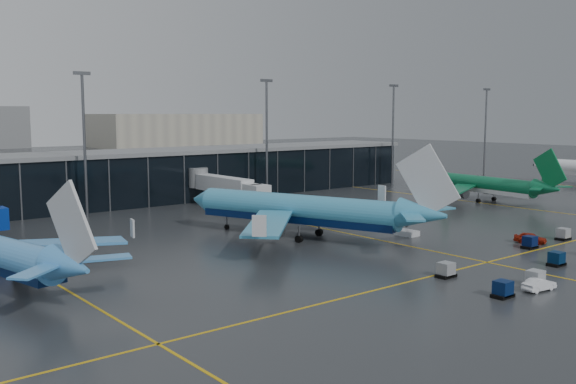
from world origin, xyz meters
TOP-DOWN VIEW (x-y plane):
  - ground at (0.00, 0.00)m, footprint 600.00×600.00m
  - terminal_pier at (0.00, 62.00)m, footprint 142.00×17.00m
  - flood_masts at (5.00, 50.00)m, footprint 203.00×0.50m
  - distant_hangars at (49.94, 270.08)m, footprint 260.00×71.00m
  - taxi_lines at (10.00, 10.61)m, footprint 220.00×120.00m
  - airliner_klm_near at (1.95, 12.17)m, footprint 51.30×54.53m
  - airliner_aer_lingus at (57.68, 18.91)m, footprint 34.99×38.95m
  - baggage_carts at (13.36, -19.43)m, footprint 35.16×12.69m
  - mobile_airstair at (15.78, 2.80)m, footprint 2.31×3.27m
  - service_van_red at (25.02, -11.93)m, footprint 3.35×4.75m
  - service_van_white at (3.10, -25.83)m, footprint 4.17×1.86m

SIDE VIEW (x-z plane):
  - ground at x=0.00m, z-range 0.00..0.00m
  - taxi_lines at x=10.00m, z-range 0.00..0.02m
  - service_van_white at x=3.10m, z-range 0.00..1.33m
  - service_van_red at x=25.02m, z-range 0.00..1.50m
  - baggage_carts at x=13.36m, z-range -0.09..1.61m
  - mobile_airstair at x=15.78m, z-range -0.95..2.49m
  - terminal_pier at x=0.00m, z-range 0.07..10.77m
  - airliner_aer_lingus at x=57.68m, z-range 0.00..11.09m
  - airliner_klm_near at x=1.95m, z-range 0.00..13.53m
  - distant_hangars at x=49.94m, z-range -2.21..19.79m
  - flood_masts at x=5.00m, z-range 1.06..26.56m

